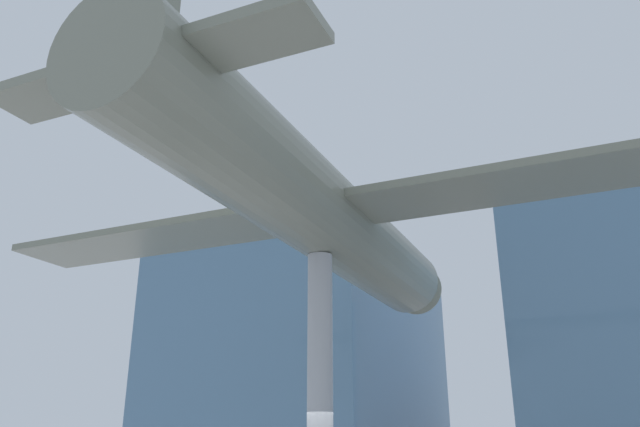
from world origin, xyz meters
name	(u,v)px	position (x,y,z in m)	size (l,w,h in m)	color
glass_pavilion_left	(308,376)	(-7.82, 15.52, 4.98)	(10.22, 13.96, 10.54)	slate
support_pylon_central	(320,389)	(0.00, 0.00, 2.97)	(0.56, 0.56, 5.94)	#999EA3
suspended_airplane	(324,217)	(0.00, 0.26, 6.98)	(17.77, 16.07, 3.28)	slate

